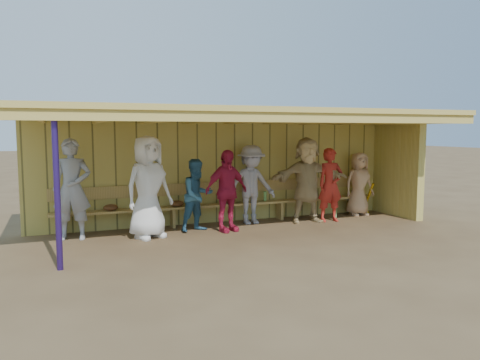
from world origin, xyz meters
The scene contains 12 objects.
ground centered at (0.00, 0.00, 0.00)m, with size 90.00×90.00×0.00m, color brown.
player_a centered at (-3.34, 0.65, 0.98)m, with size 0.71×0.47×1.95m, color gray.
player_b centered at (-1.96, 0.24, 1.00)m, with size 0.98×0.64×2.00m, color white.
player_c centered at (-0.89, 0.49, 0.75)m, with size 0.73×0.57×1.51m, color #32688A.
player_d centered at (-0.34, 0.24, 0.85)m, with size 1.00×0.42×1.70m, color #B71D3E.
player_e centered at (0.45, 0.81, 0.88)m, with size 1.14×0.66×1.77m, color #9D9CA4.
player_f centered at (1.70, 0.50, 0.97)m, with size 1.80×0.57×1.94m, color tan.
player_g centered at (2.25, 0.39, 0.85)m, with size 0.62×0.40×1.69m, color #A9241B.
player_h centered at (3.34, 0.81, 0.78)m, with size 0.76×0.50×1.56m, color tan.
dugout_structure centered at (0.39, 0.69, 1.69)m, with size 8.80×3.20×2.50m.
bench centered at (0.00, 1.12, 0.53)m, with size 7.60×0.34×0.93m.
dugout_equipment centered at (-0.44, 0.99, 0.49)m, with size 6.46×0.62×0.80m.
Camera 1 is at (-3.59, -8.77, 2.08)m, focal length 35.00 mm.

